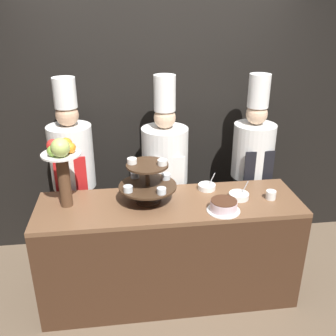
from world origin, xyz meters
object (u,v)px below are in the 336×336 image
fruit_pedestal (62,160)px  chef_center_left (165,170)px  chef_center_right (252,164)px  chef_left (73,171)px  cup_white (271,195)px  cake_round (224,206)px  serving_bowl_near (239,196)px  serving_bowl_far (207,187)px  tiered_stand (148,181)px

fruit_pedestal → chef_center_left: chef_center_left is taller
chef_center_right → chef_left: bearing=-180.0°
chef_center_right → fruit_pedestal: bearing=-162.8°
chef_center_left → cup_white: bearing=-37.5°
cake_round → serving_bowl_near: bearing=45.9°
serving_bowl_near → fruit_pedestal: bearing=178.0°
serving_bowl_far → chef_center_left: 0.48m
fruit_pedestal → chef_center_right: 1.74m
chef_left → chef_center_right: 1.63m
serving_bowl_near → cup_white: bearing=-9.1°
tiered_stand → cake_round: size_ratio=1.80×
tiered_stand → chef_center_right: (1.01, 0.51, -0.13)m
tiered_stand → chef_left: (-0.62, 0.51, -0.11)m
serving_bowl_near → chef_left: 1.45m
cup_white → serving_bowl_near: serving_bowl_near is taller
cake_round → chef_center_right: size_ratio=0.14×
chef_left → cup_white: bearing=-20.5°
cake_round → serving_bowl_near: (0.17, 0.18, -0.02)m
cup_white → chef_left: (-1.58, 0.59, 0.03)m
cake_round → chef_left: size_ratio=0.14×
tiered_stand → chef_center_left: chef_center_left is taller
tiered_stand → chef_center_right: chef_center_right is taller
cup_white → cake_round: bearing=-161.8°
fruit_pedestal → cake_round: fruit_pedestal is taller
serving_bowl_far → chef_left: size_ratio=0.08×
cake_round → serving_bowl_far: (-0.04, 0.37, -0.02)m
cup_white → chef_center_left: bearing=142.5°
fruit_pedestal → serving_bowl_far: fruit_pedestal is taller
chef_left → chef_center_right: chef_left is taller
serving_bowl_near → chef_center_left: chef_center_left is taller
fruit_pedestal → cup_white: bearing=-3.2°
tiered_stand → chef_left: 0.81m
cake_round → serving_bowl_far: 0.37m
chef_center_left → tiered_stand: bearing=-110.9°
tiered_stand → cup_white: size_ratio=5.68×
tiered_stand → fruit_pedestal: 0.65m
fruit_pedestal → cup_white: (1.58, -0.09, -0.34)m
serving_bowl_near → serving_bowl_far: size_ratio=1.08×
cup_white → chef_center_left: chef_center_left is taller
chef_center_right → cake_round: bearing=-122.6°
serving_bowl_far → tiered_stand: bearing=-163.7°
tiered_stand → fruit_pedestal: (-0.62, 0.00, 0.20)m
chef_left → chef_center_left: size_ratio=1.00×
cake_round → tiered_stand: bearing=157.8°
serving_bowl_near → serving_bowl_far: bearing=138.5°
chef_center_left → fruit_pedestal: bearing=-148.1°
serving_bowl_near → serving_bowl_far: (-0.22, 0.19, -0.00)m
serving_bowl_far → chef_center_left: size_ratio=0.08×
chef_left → serving_bowl_near: bearing=-22.5°
chef_center_left → chef_center_right: bearing=0.0°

